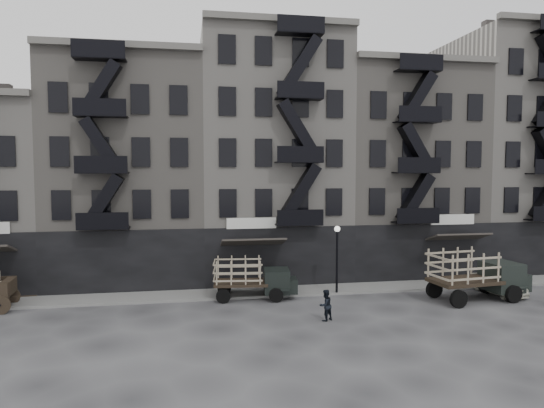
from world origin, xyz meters
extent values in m
plane|color=#38383A|center=(0.00, 0.00, 0.00)|extent=(140.00, 140.00, 0.00)
cube|color=slate|center=(0.00, 3.75, 0.07)|extent=(55.00, 2.50, 0.15)
cube|color=#4C4744|center=(-17.50, 10.00, 12.60)|extent=(0.70, 0.70, 1.20)
cube|color=gray|center=(-10.00, 10.00, 7.50)|extent=(10.00, 10.00, 15.00)
cube|color=black|center=(-10.00, 5.05, 2.00)|extent=(10.00, 0.35, 4.00)
cube|color=#595651|center=(-10.00, 4.85, 15.20)|extent=(10.00, 0.50, 0.40)
cube|color=#4C4744|center=(-13.00, 10.00, 15.60)|extent=(0.70, 0.70, 1.20)
cube|color=#4C4744|center=(-7.50, 10.00, 15.60)|extent=(0.70, 0.70, 1.20)
cube|color=#A5A098|center=(0.00, 10.00, 8.50)|extent=(10.00, 10.00, 17.00)
cube|color=black|center=(0.00, 5.05, 2.00)|extent=(10.00, 0.35, 4.00)
cube|color=#595651|center=(0.00, 4.85, 17.20)|extent=(10.00, 0.50, 0.40)
cube|color=#4C4744|center=(-3.00, 10.00, 17.60)|extent=(0.70, 0.70, 1.20)
cube|color=#4C4744|center=(2.50, 10.00, 17.60)|extent=(0.70, 0.70, 1.20)
cube|color=gray|center=(10.00, 10.00, 7.50)|extent=(10.00, 10.00, 15.00)
cube|color=black|center=(10.00, 5.05, 2.00)|extent=(10.00, 0.35, 4.00)
cube|color=#595651|center=(10.00, 4.85, 15.20)|extent=(10.00, 0.50, 0.40)
cube|color=#4C4744|center=(7.00, 10.00, 15.60)|extent=(0.70, 0.70, 1.20)
cube|color=#4C4744|center=(12.50, 10.00, 15.60)|extent=(0.70, 0.70, 1.20)
cube|color=#A5A098|center=(20.00, 10.00, 9.00)|extent=(10.00, 10.00, 18.00)
cube|color=#4C4744|center=(17.00, 10.00, 18.60)|extent=(0.70, 0.70, 1.20)
cube|color=#4C4744|center=(22.50, 10.00, 18.60)|extent=(0.70, 0.70, 1.20)
cylinder|color=black|center=(3.00, 2.60, 2.00)|extent=(0.14, 0.14, 4.00)
sphere|color=silver|center=(3.00, 2.60, 4.10)|extent=(0.36, 0.36, 0.36)
cylinder|color=black|center=(-15.92, 1.66, 0.52)|extent=(1.04, 0.16, 1.04)
cylinder|color=black|center=(-16.04, 3.54, 0.52)|extent=(1.04, 0.16, 1.04)
cube|color=black|center=(-15.79, 2.61, 1.32)|extent=(0.57, 1.54, 0.75)
cube|color=black|center=(-2.94, 2.66, 0.98)|extent=(3.34, 2.19, 0.17)
cube|color=black|center=(-0.81, 2.43, 1.07)|extent=(1.66, 1.82, 1.40)
cube|color=black|center=(0.02, 2.34, 0.79)|extent=(0.89, 1.47, 0.84)
cylinder|color=black|center=(-1.01, 1.52, 0.42)|extent=(0.85, 0.29, 0.84)
cylinder|color=black|center=(-0.81, 3.37, 0.42)|extent=(0.85, 0.29, 0.84)
cylinder|color=black|center=(-4.06, 1.84, 0.42)|extent=(0.85, 0.29, 0.84)
cylinder|color=black|center=(-3.86, 3.69, 0.42)|extent=(0.85, 0.29, 0.84)
cube|color=black|center=(9.96, -0.08, 1.19)|extent=(4.10, 2.70, 0.20)
cube|color=black|center=(12.56, 0.22, 1.31)|extent=(2.04, 2.24, 1.71)
cube|color=black|center=(13.58, 0.33, 0.97)|extent=(1.10, 1.80, 1.02)
cylinder|color=black|center=(12.57, -0.92, 0.51)|extent=(1.04, 0.36, 1.02)
cylinder|color=black|center=(12.32, 1.34, 0.51)|extent=(1.04, 0.36, 1.02)
cylinder|color=black|center=(8.85, -1.35, 0.51)|extent=(1.04, 0.36, 1.02)
cylinder|color=black|center=(8.59, 0.91, 0.51)|extent=(1.04, 0.36, 1.02)
imported|color=beige|center=(13.00, 1.11, 0.67)|extent=(1.94, 4.04, 1.33)
imported|color=black|center=(0.87, -2.27, 0.80)|extent=(0.98, 0.91, 1.61)
camera|label=1|loc=(-5.98, -25.77, 7.69)|focal=32.00mm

